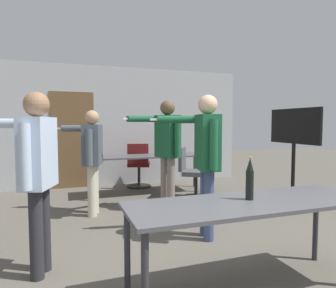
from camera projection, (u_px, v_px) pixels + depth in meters
The scene contains 11 objects.
back_wall at pixel (122, 127), 6.76m from camera, with size 5.62×0.12×2.64m.
conference_table_near at pixel (251, 210), 2.41m from camera, with size 2.04×0.67×0.76m.
conference_table_far at pixel (150, 159), 5.89m from camera, with size 2.27×0.67×0.76m.
tv_screen at pixel (294, 146), 4.86m from camera, with size 0.44×1.09×1.62m.
person_right_polo at pixel (92, 153), 4.48m from camera, with size 0.70×0.76×1.57m.
person_center_tall at pixel (37, 165), 2.67m from camera, with size 0.69×0.72×1.66m.
person_near_casual at pixel (167, 144), 4.72m from camera, with size 0.89×0.58×1.74m.
person_left_plaid at pixel (206, 151), 3.54m from camera, with size 0.75×0.67×1.72m.
office_chair_near_pushed at pixel (139, 166), 6.42m from camera, with size 0.59×0.63×0.96m.
office_chair_mid_tucked at pixel (192, 175), 5.52m from camera, with size 0.68×0.66×0.93m.
beer_bottle at pixel (250, 179), 2.44m from camera, with size 0.07×0.07×0.35m.
Camera 1 is at (-1.27, -1.50, 1.38)m, focal length 32.00 mm.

